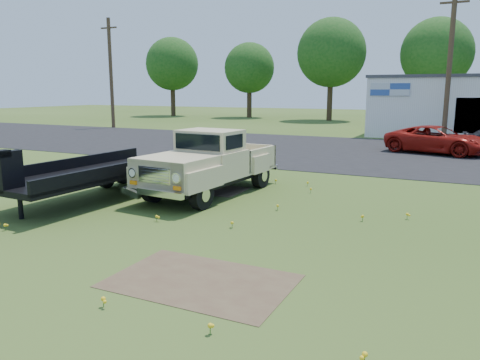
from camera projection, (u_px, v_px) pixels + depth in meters
name	position (u px, v px, depth m)	size (l,w,h in m)	color
ground	(211.00, 225.00, 11.12)	(140.00, 140.00, 0.00)	#354F19
asphalt_lot	(353.00, 152.00, 24.36)	(90.00, 14.00, 0.02)	black
dirt_patch_a	(201.00, 281.00, 7.83)	(3.00, 2.00, 0.01)	brown
dirt_patch_b	(210.00, 189.00, 15.07)	(2.20, 1.60, 0.01)	brown
utility_pole_west	(111.00, 73.00, 39.14)	(1.60, 0.30, 9.00)	#43341F
utility_pole_mid	(449.00, 65.00, 27.95)	(1.60, 0.30, 9.00)	#43341F
treeline_a	(172.00, 64.00, 57.29)	(6.40, 6.40, 9.52)	#3B2A1A
treeline_b	(249.00, 68.00, 53.99)	(5.76, 5.76, 8.57)	#3B2A1A
treeline_c	(331.00, 53.00, 48.12)	(7.04, 7.04, 10.47)	#3B2A1A
treeline_d	(437.00, 53.00, 44.76)	(6.72, 6.72, 10.00)	#3B2A1A
vintage_pickup_truck	(210.00, 162.00, 14.19)	(2.13, 5.48, 1.99)	#CDB789
flatbed_trailer	(94.00, 169.00, 13.57)	(2.17, 6.51, 1.78)	black
red_pickup	(437.00, 140.00, 23.48)	(2.28, 4.94, 1.37)	maroon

